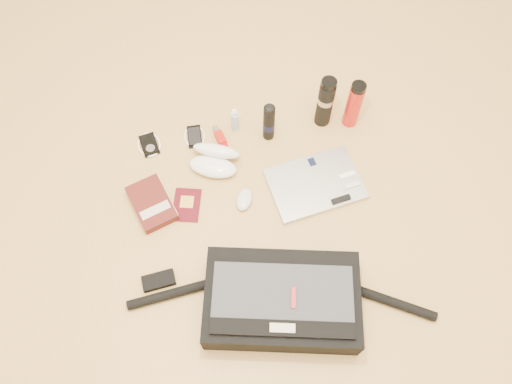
% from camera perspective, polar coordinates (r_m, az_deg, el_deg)
% --- Properties ---
extents(ground, '(4.00, 4.00, 0.00)m').
position_cam_1_polar(ground, '(1.85, 0.51, -3.62)').
color(ground, tan).
rests_on(ground, ground).
extents(messenger_bag, '(1.04, 0.39, 0.14)m').
position_cam_1_polar(messenger_bag, '(1.68, 2.87, -12.28)').
color(messenger_bag, black).
rests_on(messenger_bag, ground).
extents(laptop, '(0.39, 0.30, 0.03)m').
position_cam_1_polar(laptop, '(1.92, 6.83, 0.91)').
color(laptop, '#B2B2B5').
rests_on(laptop, ground).
extents(book, '(0.20, 0.24, 0.04)m').
position_cam_1_polar(book, '(1.90, -11.78, -1.28)').
color(book, '#4A1511').
rests_on(book, ground).
extents(passport, '(0.12, 0.15, 0.01)m').
position_cam_1_polar(passport, '(1.89, -7.93, -1.45)').
color(passport, '#490710').
rests_on(passport, ground).
extents(mouse, '(0.09, 0.11, 0.03)m').
position_cam_1_polar(mouse, '(1.87, -1.34, -0.87)').
color(mouse, silver).
rests_on(mouse, ground).
extents(sunglasses_case, '(0.23, 0.21, 0.11)m').
position_cam_1_polar(sunglasses_case, '(1.94, -4.76, 3.78)').
color(sunglasses_case, white).
rests_on(sunglasses_case, ground).
extents(ipod, '(0.11, 0.12, 0.01)m').
position_cam_1_polar(ipod, '(2.05, -12.10, 5.30)').
color(ipod, black).
rests_on(ipod, ground).
extents(phone, '(0.09, 0.11, 0.01)m').
position_cam_1_polar(phone, '(2.04, -7.03, 6.32)').
color(phone, black).
rests_on(phone, ground).
extents(inhaler, '(0.05, 0.11, 0.03)m').
position_cam_1_polar(inhaler, '(2.01, -4.13, 6.24)').
color(inhaler, '#A3150E').
rests_on(inhaler, ground).
extents(spray_bottle, '(0.04, 0.04, 0.12)m').
position_cam_1_polar(spray_bottle, '(2.01, -2.43, 8.15)').
color(spray_bottle, '#91BBCB').
rests_on(spray_bottle, ground).
extents(aerosol_can, '(0.05, 0.05, 0.20)m').
position_cam_1_polar(aerosol_can, '(1.95, 1.49, 8.02)').
color(aerosol_can, black).
rests_on(aerosol_can, ground).
extents(thermos_black, '(0.07, 0.07, 0.25)m').
position_cam_1_polar(thermos_black, '(1.99, 7.93, 10.16)').
color(thermos_black, black).
rests_on(thermos_black, ground).
extents(thermos_red, '(0.07, 0.07, 0.23)m').
position_cam_1_polar(thermos_red, '(2.02, 11.12, 9.77)').
color(thermos_red, red).
rests_on(thermos_red, ground).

